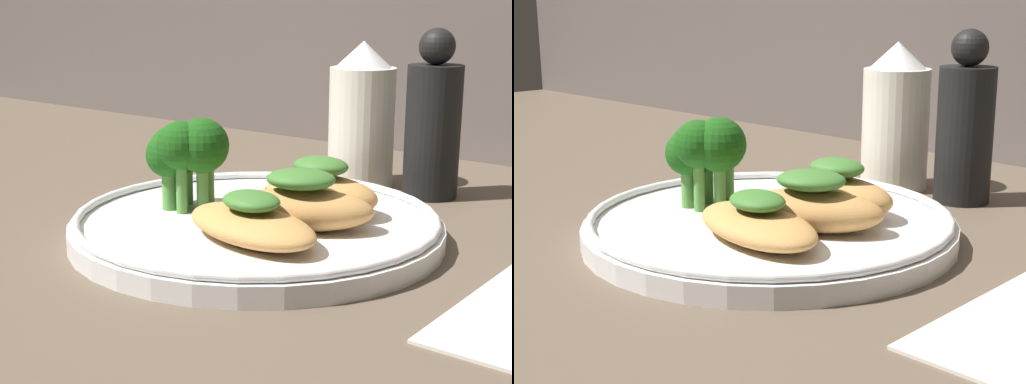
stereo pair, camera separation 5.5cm
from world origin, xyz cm
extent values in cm
cube|color=brown|center=(0.00, 0.00, -0.50)|extent=(180.00, 180.00, 1.00)
cylinder|color=white|center=(0.00, 0.00, 0.70)|extent=(26.32, 26.32, 1.40)
torus|color=white|center=(0.00, 0.00, 1.70)|extent=(25.72, 25.72, 0.60)
ellipsoid|color=tan|center=(2.80, -4.05, 2.43)|extent=(11.77, 7.90, 2.07)
ellipsoid|color=#3D752D|center=(2.80, -4.05, 4.07)|extent=(4.84, 4.20, 1.22)
ellipsoid|color=tan|center=(3.82, 0.20, 2.81)|extent=(10.88, 8.56, 2.82)
ellipsoid|color=#3D752D|center=(3.82, 0.20, 4.90)|extent=(5.89, 5.48, 1.36)
ellipsoid|color=tan|center=(2.79, 3.92, 2.84)|extent=(9.38, 6.57, 2.87)
ellipsoid|color=#3D752D|center=(2.79, 3.92, 4.96)|extent=(4.56, 3.90, 1.38)
cylinder|color=#569942|center=(-4.25, -0.89, 3.17)|extent=(0.86, 0.86, 3.55)
sphere|color=#195114|center=(-4.25, -0.89, 6.34)|extent=(3.98, 3.98, 3.98)
cylinder|color=#569942|center=(-5.28, 0.80, 3.00)|extent=(1.04, 1.04, 3.19)
sphere|color=#195114|center=(-5.28, 0.80, 5.49)|extent=(2.56, 2.56, 2.56)
cylinder|color=#569942|center=(-6.69, 0.30, 2.81)|extent=(1.00, 1.00, 2.82)
sphere|color=#195114|center=(-6.69, 0.30, 5.07)|extent=(2.43, 2.43, 2.43)
cylinder|color=#569942|center=(-6.87, -1.02, 2.85)|extent=(0.73, 0.73, 2.90)
sphere|color=#195114|center=(-6.87, -1.02, 5.63)|extent=(3.81, 3.81, 3.81)
cylinder|color=#569942|center=(-6.69, -1.85, 2.88)|extent=(1.05, 1.05, 2.96)
sphere|color=#195114|center=(-6.69, -1.85, 5.51)|extent=(3.30, 3.30, 3.30)
cylinder|color=#569942|center=(-5.28, -1.99, 3.29)|extent=(0.83, 0.83, 3.77)
sphere|color=#195114|center=(-5.28, -1.99, 6.40)|extent=(3.52, 3.52, 3.52)
cylinder|color=silver|center=(-2.55, 18.52, 5.28)|extent=(5.87, 5.87, 10.57)
cone|color=white|center=(-2.55, 18.52, 11.73)|extent=(4.99, 4.99, 2.32)
cylinder|color=black|center=(4.35, 18.52, 5.59)|extent=(4.64, 4.64, 11.18)
sphere|color=black|center=(4.35, 18.52, 12.69)|extent=(3.01, 3.01, 3.01)
camera|label=1|loc=(32.91, -41.84, 17.06)|focal=55.00mm
camera|label=2|loc=(37.04, -38.23, 17.06)|focal=55.00mm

